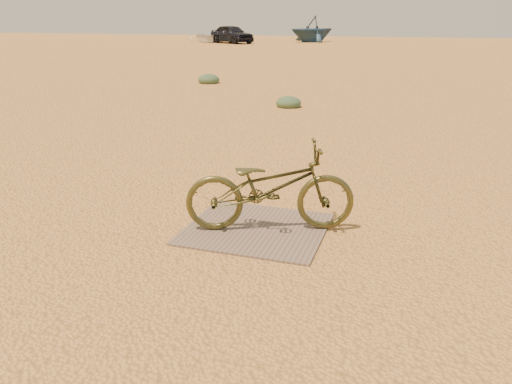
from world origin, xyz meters
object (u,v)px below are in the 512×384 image
(plywood_board, at_px, (256,229))
(boat_far_left, at_px, (312,29))
(boat_near_left, at_px, (208,36))
(bicycle, at_px, (270,187))
(car, at_px, (232,34))

(plywood_board, bearing_deg, boat_far_left, 101.36)
(boat_near_left, bearing_deg, bicycle, -92.92)
(car, relative_size, boat_near_left, 0.91)
(car, bearing_deg, plywood_board, -125.70)
(plywood_board, bearing_deg, boat_near_left, 113.99)
(plywood_board, height_order, boat_far_left, boat_far_left)
(plywood_board, xyz_separation_m, bicycle, (0.15, 0.03, 0.48))
(car, xyz_separation_m, boat_near_left, (-3.08, 1.76, -0.27))
(boat_near_left, xyz_separation_m, boat_far_left, (9.40, 2.84, 0.66))
(plywood_board, height_order, boat_near_left, boat_near_left)
(plywood_board, distance_m, boat_far_left, 44.59)
(boat_near_left, relative_size, boat_far_left, 1.13)
(car, height_order, boat_far_left, boat_far_left)
(plywood_board, relative_size, boat_far_left, 0.32)
(bicycle, xyz_separation_m, car, (-15.25, 39.07, 0.31))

